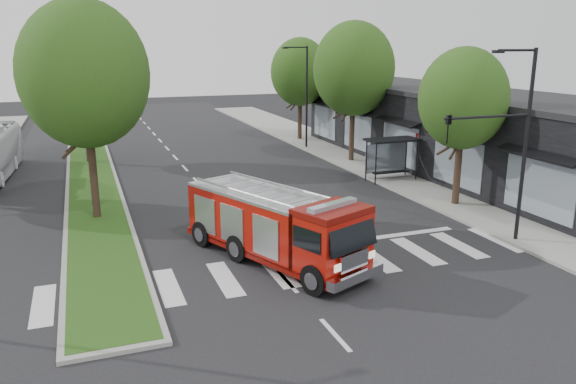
# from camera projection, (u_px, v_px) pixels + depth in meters

# --- Properties ---
(ground) EXTENTS (140.00, 140.00, 0.00)m
(ground) POSITION_uv_depth(u_px,v_px,m) (254.00, 245.00, 23.43)
(ground) COLOR black
(ground) RESTS_ON ground
(sidewalk_right) EXTENTS (5.00, 80.00, 0.15)m
(sidewalk_right) POSITION_uv_depth(u_px,v_px,m) (392.00, 171.00, 36.68)
(sidewalk_right) COLOR gray
(sidewalk_right) RESTS_ON ground
(median) EXTENTS (3.00, 50.00, 0.15)m
(median) POSITION_uv_depth(u_px,v_px,m) (90.00, 168.00, 37.71)
(median) COLOR gray
(median) RESTS_ON ground
(storefront_row) EXTENTS (8.00, 30.00, 5.00)m
(storefront_row) POSITION_uv_depth(u_px,v_px,m) (453.00, 131.00, 37.57)
(storefront_row) COLOR black
(storefront_row) RESTS_ON ground
(bus_shelter) EXTENTS (3.20, 1.60, 2.61)m
(bus_shelter) POSITION_uv_depth(u_px,v_px,m) (391.00, 148.00, 34.06)
(bus_shelter) COLOR black
(bus_shelter) RESTS_ON ground
(tree_right_near) EXTENTS (4.40, 4.40, 8.05)m
(tree_right_near) POSITION_uv_depth(u_px,v_px,m) (463.00, 99.00, 27.70)
(tree_right_near) COLOR black
(tree_right_near) RESTS_ON ground
(tree_right_mid) EXTENTS (5.60, 5.60, 9.72)m
(tree_right_mid) POSITION_uv_depth(u_px,v_px,m) (354.00, 69.00, 38.33)
(tree_right_mid) COLOR black
(tree_right_mid) RESTS_ON ground
(tree_right_far) EXTENTS (5.00, 5.00, 8.73)m
(tree_right_far) POSITION_uv_depth(u_px,v_px,m) (300.00, 72.00, 47.57)
(tree_right_far) COLOR black
(tree_right_far) RESTS_ON ground
(tree_median_near) EXTENTS (5.80, 5.80, 10.16)m
(tree_median_near) POSITION_uv_depth(u_px,v_px,m) (84.00, 74.00, 25.12)
(tree_median_near) COLOR black
(tree_median_near) RESTS_ON ground
(tree_median_far) EXTENTS (5.60, 5.60, 9.72)m
(tree_median_far) POSITION_uv_depth(u_px,v_px,m) (81.00, 69.00, 37.89)
(tree_median_far) COLOR black
(tree_median_far) RESTS_ON ground
(streetlight_right_near) EXTENTS (4.08, 0.22, 8.00)m
(streetlight_right_near) POSITION_uv_depth(u_px,v_px,m) (509.00, 134.00, 22.30)
(streetlight_right_near) COLOR black
(streetlight_right_near) RESTS_ON ground
(streetlight_right_far) EXTENTS (2.11, 0.20, 8.00)m
(streetlight_right_far) POSITION_uv_depth(u_px,v_px,m) (305.00, 92.00, 43.90)
(streetlight_right_far) COLOR black
(streetlight_right_far) RESTS_ON ground
(fire_engine) EXTENTS (5.59, 8.74, 2.92)m
(fire_engine) POSITION_uv_depth(u_px,v_px,m) (274.00, 226.00, 21.46)
(fire_engine) COLOR #620A05
(fire_engine) RESTS_ON ground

